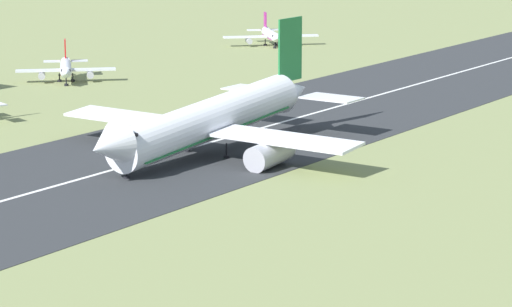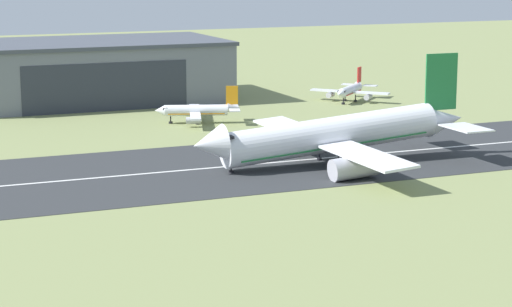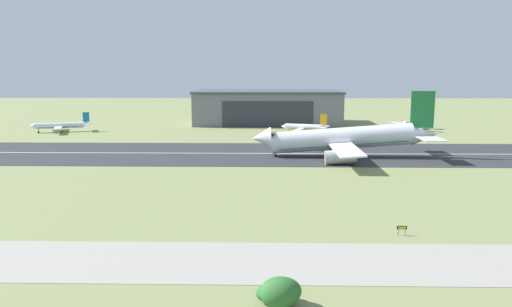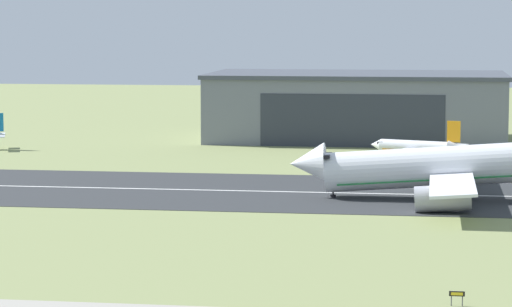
% 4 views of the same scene
% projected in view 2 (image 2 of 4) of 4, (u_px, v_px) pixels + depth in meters
% --- Properties ---
extents(ground_plane, '(703.11, 703.11, 0.00)m').
position_uv_depth(ground_plane, '(374.00, 252.00, 119.94)').
color(ground_plane, '#7A8451').
extents(runway_strip, '(463.11, 40.94, 0.06)m').
position_uv_depth(runway_strip, '(219.00, 167.00, 167.50)').
color(runway_strip, '#2B2D30').
rests_on(runway_strip, ground_plane).
extents(runway_centreline, '(416.80, 0.70, 0.01)m').
position_uv_depth(runway_centreline, '(219.00, 167.00, 167.49)').
color(runway_centreline, silver).
rests_on(runway_centreline, runway_strip).
extents(hangar_building, '(64.99, 35.63, 14.77)m').
position_uv_depth(hangar_building, '(88.00, 71.00, 241.91)').
color(hangar_building, slate).
rests_on(hangar_building, ground_plane).
extents(airplane_landing, '(51.40, 49.96, 18.19)m').
position_uv_depth(airplane_landing, '(333.00, 136.00, 169.30)').
color(airplane_landing, silver).
rests_on(airplane_landing, ground_plane).
extents(airplane_parked_west, '(17.13, 17.28, 7.73)m').
position_uv_depth(airplane_parked_west, '(350.00, 90.00, 242.57)').
color(airplane_parked_west, silver).
rests_on(airplane_parked_west, ground_plane).
extents(airplane_parked_east, '(18.77, 20.24, 7.92)m').
position_uv_depth(airplane_parked_east, '(198.00, 111.00, 211.04)').
color(airplane_parked_east, silver).
rests_on(airplane_parked_east, ground_plane).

